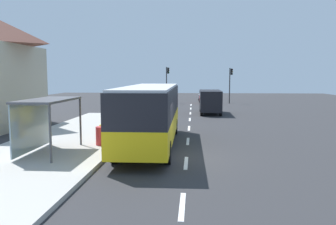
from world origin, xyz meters
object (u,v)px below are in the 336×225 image
traffic_light_far_side (167,79)px  bus_shelter (42,112)px  sedan_near (206,98)px  sedan_far (205,95)px  white_van (210,100)px  traffic_light_near_side (230,80)px  recycling_bin_orange (110,130)px  bus (150,112)px  recycling_bin_yellow (104,134)px  recycling_bin_blue (108,132)px  recycling_bin_red (101,136)px

traffic_light_far_side → bus_shelter: (-3.31, -32.84, -1.19)m
sedan_near → sedan_far: same height
white_van → traffic_light_near_side: (3.30, 13.05, 1.84)m
recycling_bin_orange → bus: bearing=-28.4°
white_van → traffic_light_far_side: bearing=110.9°
white_van → recycling_bin_yellow: (-6.40, -16.36, -0.69)m
bus → sedan_far: (4.02, 36.26, -1.05)m
recycling_bin_yellow → traffic_light_near_side: traffic_light_near_side is taller
white_van → sedan_near: bearing=89.5°
recycling_bin_blue → bus: bearing=-14.6°
bus → bus_shelter: bus is taller
sedan_near → traffic_light_far_side: 6.06m
bus → recycling_bin_blue: bearing=165.4°
recycling_bin_red → traffic_light_far_side: traffic_light_far_side is taller
bus → traffic_light_near_side: 30.27m
sedan_far → recycling_bin_orange: bearing=-100.5°
bus → white_van: bearing=76.5°
recycling_bin_orange → sedan_far: bearing=79.5°
recycling_bin_blue → traffic_light_near_side: size_ratio=0.20×
recycling_bin_blue → traffic_light_far_side: 29.66m
sedan_far → recycling_bin_blue: size_ratio=4.72×
bus_shelter → traffic_light_far_side: bearing=84.2°
recycling_bin_red → recycling_bin_blue: 1.40m
traffic_light_near_side → sedan_far: bearing=114.9°
white_van → traffic_light_far_side: traffic_light_far_side is taller
recycling_bin_yellow → bus_shelter: (-2.21, -2.63, 1.44)m
bus → recycling_bin_yellow: (-2.49, -0.05, -1.19)m
recycling_bin_red → traffic_light_far_side: (1.10, 30.92, 2.63)m
white_van → recycling_bin_red: size_ratio=5.47×
recycling_bin_blue → recycling_bin_orange: (0.00, 0.70, 0.00)m
white_van → sedan_far: (0.10, 19.95, -0.55)m
bus_shelter → recycling_bin_orange: bearing=61.2°
bus → traffic_light_far_side: size_ratio=2.23×
white_van → recycling_bin_orange: size_ratio=5.47×
traffic_light_near_side → traffic_light_far_side: size_ratio=0.97×
bus → bus_shelter: 5.42m
bus → sedan_near: 29.30m
sedan_near → recycling_bin_blue: size_ratio=4.68×
white_van → sedan_near: white_van is taller
recycling_bin_blue → traffic_light_near_side: 30.42m
sedan_far → recycling_bin_yellow: sedan_far is taller
bus_shelter → recycling_bin_blue: bearing=56.4°
white_van → traffic_light_far_side: 14.96m
recycling_bin_yellow → recycling_bin_orange: size_ratio=1.00×
white_van → bus_shelter: bearing=-114.4°
recycling_bin_red → recycling_bin_orange: (0.00, 2.10, 0.00)m
recycling_bin_red → recycling_bin_yellow: same height
recycling_bin_orange → traffic_light_near_side: (9.70, 28.02, 2.53)m
traffic_light_near_side → traffic_light_far_side: traffic_light_far_side is taller
bus → recycling_bin_blue: size_ratio=11.62×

